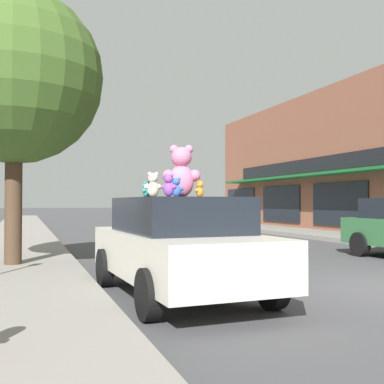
# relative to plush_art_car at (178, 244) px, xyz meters

# --- Properties ---
(sidewalk_near) EXTENTS (2.67, 90.00, 0.17)m
(sidewalk_near) POSITION_rel_plush_art_car_xyz_m (-2.50, -0.57, -0.74)
(sidewalk_near) COLOR gray
(sidewalk_near) RESTS_ON ground_plane
(plush_art_car) EXTENTS (2.14, 4.39, 1.57)m
(plush_art_car) POSITION_rel_plush_art_car_xyz_m (0.00, 0.00, 0.00)
(plush_art_car) COLOR beige
(plush_art_car) RESTS_ON ground_plane
(teddy_bear_giant) EXTENTS (0.63, 0.45, 0.83)m
(teddy_bear_giant) POSITION_rel_plush_art_car_xyz_m (0.04, -0.03, 1.14)
(teddy_bear_giant) COLOR pink
(teddy_bear_giant) RESTS_ON plush_art_car
(teddy_bear_black) EXTENTS (0.19, 0.18, 0.27)m
(teddy_bear_black) POSITION_rel_plush_art_car_xyz_m (-0.39, 0.35, 0.87)
(teddy_bear_black) COLOR black
(teddy_bear_black) RESTS_ON plush_art_car
(teddy_bear_orange) EXTENTS (0.19, 0.16, 0.26)m
(teddy_bear_orange) POSITION_rel_plush_art_car_xyz_m (0.30, -0.16, 0.87)
(teddy_bear_orange) COLOR orange
(teddy_bear_orange) RESTS_ON plush_art_car
(teddy_bear_teal) EXTENTS (0.15, 0.18, 0.24)m
(teddy_bear_teal) POSITION_rel_plush_art_car_xyz_m (-0.53, 0.00, 0.86)
(teddy_bear_teal) COLOR teal
(teddy_bear_teal) RESTS_ON plush_art_car
(teddy_bear_cream) EXTENTS (0.29, 0.18, 0.38)m
(teddy_bear_cream) POSITION_rel_plush_art_car_xyz_m (-0.47, -0.21, 0.93)
(teddy_bear_cream) COLOR beige
(teddy_bear_cream) RESTS_ON plush_art_car
(teddy_bear_purple) EXTENTS (0.21, 0.21, 0.32)m
(teddy_bear_purple) POSITION_rel_plush_art_car_xyz_m (-0.44, -0.93, 0.89)
(teddy_bear_purple) COLOR purple
(teddy_bear_purple) RESTS_ON plush_art_car
(teddy_bear_blue) EXTENTS (0.23, 0.16, 0.30)m
(teddy_bear_blue) POSITION_rel_plush_art_car_xyz_m (-0.16, -0.40, 0.88)
(teddy_bear_blue) COLOR blue
(teddy_bear_blue) RESTS_ON plush_art_car
(teddy_bear_red) EXTENTS (0.23, 0.26, 0.37)m
(teddy_bear_red) POSITION_rel_plush_art_car_xyz_m (0.36, 0.97, 0.92)
(teddy_bear_red) COLOR red
(teddy_bear_red) RESTS_ON plush_art_car
(teddy_bear_white) EXTENTS (0.28, 0.18, 0.38)m
(teddy_bear_white) POSITION_rel_plush_art_car_xyz_m (0.21, 0.54, 0.92)
(teddy_bear_white) COLOR white
(teddy_bear_white) RESTS_ON plush_art_car
(street_tree) EXTENTS (3.79, 3.79, 5.94)m
(street_tree) POSITION_rel_plush_art_car_xyz_m (-2.53, 3.74, 3.37)
(street_tree) COLOR #473323
(street_tree) RESTS_ON sidewalk_near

